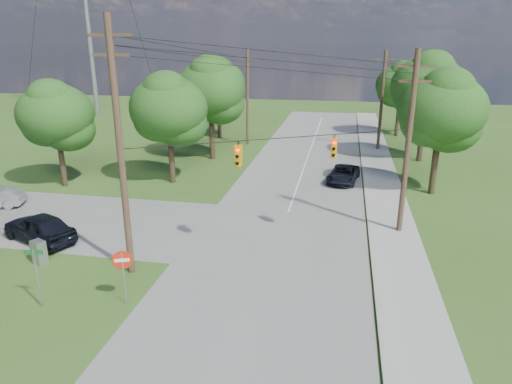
% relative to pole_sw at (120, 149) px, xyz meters
% --- Properties ---
extents(ground, '(140.00, 140.00, 0.00)m').
position_rel_pole_sw_xyz_m(ground, '(4.60, -0.40, -6.23)').
color(ground, '#32501A').
rests_on(ground, ground).
extents(main_road, '(10.00, 100.00, 0.03)m').
position_rel_pole_sw_xyz_m(main_road, '(6.60, 4.60, -6.21)').
color(main_road, gray).
rests_on(main_road, ground).
extents(sidewalk_east, '(2.60, 100.00, 0.12)m').
position_rel_pole_sw_xyz_m(sidewalk_east, '(13.30, 4.60, -6.17)').
color(sidewalk_east, '#A09F96').
rests_on(sidewalk_east, ground).
extents(pole_sw, '(2.00, 0.32, 12.00)m').
position_rel_pole_sw_xyz_m(pole_sw, '(0.00, 0.00, 0.00)').
color(pole_sw, '#4D3927').
rests_on(pole_sw, ground).
extents(pole_ne, '(2.00, 0.32, 10.50)m').
position_rel_pole_sw_xyz_m(pole_ne, '(13.50, 7.60, -0.76)').
color(pole_ne, '#4D3927').
rests_on(pole_ne, ground).
extents(pole_north_e, '(2.00, 0.32, 10.00)m').
position_rel_pole_sw_xyz_m(pole_north_e, '(13.50, 29.60, -1.10)').
color(pole_north_e, '#4D3927').
rests_on(pole_north_e, ground).
extents(pole_north_w, '(2.00, 0.32, 10.00)m').
position_rel_pole_sw_xyz_m(pole_north_w, '(-0.40, 29.60, -1.10)').
color(pole_north_w, '#4D3927').
rests_on(pole_north_w, ground).
extents(power_lines, '(13.93, 29.62, 4.93)m').
position_rel_pole_sw_xyz_m(power_lines, '(6.10, 11.14, 2.93)').
color(power_lines, black).
rests_on(power_lines, ground).
extents(traffic_signals, '(4.91, 3.27, 1.05)m').
position_rel_pole_sw_xyz_m(traffic_signals, '(7.15, 4.03, -0.73)').
color(traffic_signals, '#DD9C0D').
rests_on(traffic_signals, ground).
extents(tree_w_near, '(6.00, 6.00, 8.40)m').
position_rel_pole_sw_xyz_m(tree_w_near, '(-3.40, 14.60, -0.30)').
color(tree_w_near, '#3F301F').
rests_on(tree_w_near, ground).
extents(tree_w_mid, '(6.40, 6.40, 9.22)m').
position_rel_pole_sw_xyz_m(tree_w_mid, '(-2.40, 22.60, 0.35)').
color(tree_w_mid, '#3F301F').
rests_on(tree_w_mid, ground).
extents(tree_w_far, '(6.00, 6.00, 8.73)m').
position_rel_pole_sw_xyz_m(tree_w_far, '(-4.40, 32.60, 0.02)').
color(tree_w_far, '#3F301F').
rests_on(tree_w_far, ground).
extents(tree_e_near, '(6.20, 6.20, 8.81)m').
position_rel_pole_sw_xyz_m(tree_e_near, '(16.60, 15.60, 0.02)').
color(tree_e_near, '#3F301F').
rests_on(tree_e_near, ground).
extents(tree_e_mid, '(6.60, 6.60, 9.64)m').
position_rel_pole_sw_xyz_m(tree_e_mid, '(17.10, 25.60, 0.68)').
color(tree_e_mid, '#3F301F').
rests_on(tree_e_mid, ground).
extents(tree_e_far, '(5.80, 5.80, 8.32)m').
position_rel_pole_sw_xyz_m(tree_e_far, '(16.10, 37.60, -0.31)').
color(tree_e_far, '#3F301F').
rests_on(tree_e_far, ground).
extents(tree_cross_n, '(5.60, 5.60, 7.91)m').
position_rel_pole_sw_xyz_m(tree_cross_n, '(-11.40, 12.10, -0.63)').
color(tree_cross_n, '#3F301F').
rests_on(tree_cross_n, ground).
extents(car_cross_dark, '(5.29, 3.75, 1.67)m').
position_rel_pole_sw_xyz_m(car_cross_dark, '(-6.63, 2.30, -5.36)').
color(car_cross_dark, black).
rests_on(car_cross_dark, cross_road).
extents(car_main_north, '(2.85, 4.90, 1.28)m').
position_rel_pole_sw_xyz_m(car_main_north, '(10.10, 17.26, -5.56)').
color(car_main_north, black).
rests_on(car_main_north, main_road).
extents(control_cabinet, '(0.84, 0.74, 1.26)m').
position_rel_pole_sw_xyz_m(control_cabinet, '(-4.96, -0.12, -5.60)').
color(control_cabinet, gray).
rests_on(control_cabinet, ground).
extents(do_not_enter_sign, '(0.80, 0.35, 2.55)m').
position_rel_pole_sw_xyz_m(do_not_enter_sign, '(1.10, -2.82, -4.38)').
color(do_not_enter_sign, gray).
rests_on(do_not_enter_sign, ground).
extents(street_name_sign, '(0.81, 0.15, 2.70)m').
position_rel_pole_sw_xyz_m(street_name_sign, '(-2.37, -3.69, -4.51)').
color(street_name_sign, gray).
rests_on(street_name_sign, ground).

